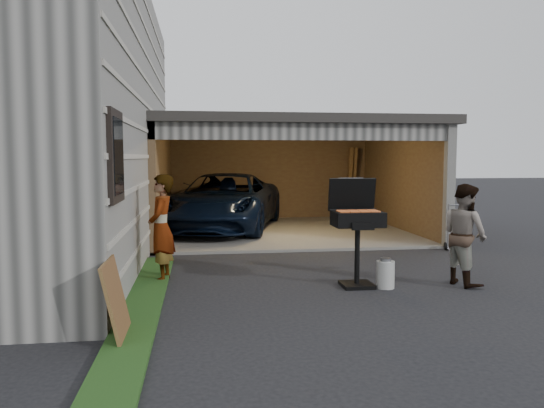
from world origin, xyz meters
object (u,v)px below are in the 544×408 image
Objects in this scene: plywood_panel at (116,300)px; hand_truck at (455,242)px; woman at (161,228)px; propane_tank at (385,275)px; bbq_grill at (357,223)px; minivan at (225,204)px; man at (465,234)px.

hand_truck is at bearing 36.96° from plywood_panel.
woman is 3.59m from propane_tank.
plywood_panel is 7.90m from hand_truck.
hand_truck is at bearing 48.36° from propane_tank.
bbq_grill is 4.16m from hand_truck.
bbq_grill is at bearing -126.58° from hand_truck.
hand_truck is at bearing 42.41° from bbq_grill.
woman is 1.93× the size of plywood_panel.
bbq_grill is 1.87× the size of plywood_panel.
minivan is at bearing 107.91° from propane_tank.
woman reaches higher than plywood_panel.
man is (3.42, -6.52, 0.04)m from minivan.
minivan is 6.05× the size of plywood_panel.
minivan is at bearing 105.05° from bbq_grill.
bbq_grill is (1.72, -6.40, 0.24)m from minivan.
hand_truck is (1.31, 2.87, -0.60)m from man.
propane_tank is (0.41, -0.18, -0.78)m from bbq_grill.
plywood_panel is at bearing -153.88° from propane_tank.
bbq_grill is 1.67× the size of hand_truck.
propane_tank is (2.13, -6.58, -0.54)m from minivan.
woman is (-1.28, -5.65, 0.11)m from minivan.
propane_tank is at bearing 26.12° from plywood_panel.
plywood_panel is at bearing -148.80° from bbq_grill.
hand_truck is (6.01, 2.00, -0.67)m from woman.
woman is at bearing -87.79° from minivan.
bbq_grill reaches higher than propane_tank.
minivan is 3.40× the size of man.
woman is 4.14× the size of propane_tank.
woman reaches higher than minivan.
minivan is 5.40× the size of hand_truck.
woman is 3.10m from bbq_grill.
woman is 6.37m from hand_truck.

